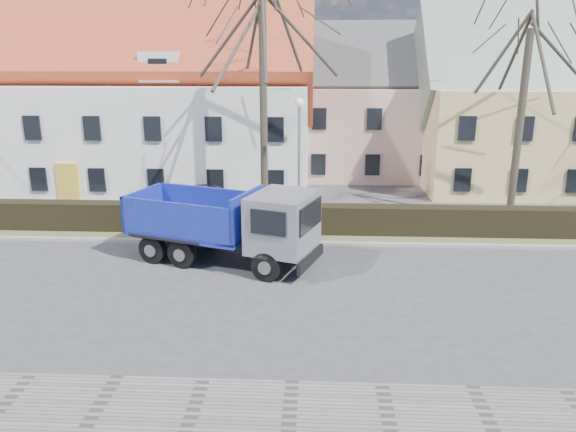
# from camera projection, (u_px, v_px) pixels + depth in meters

# --- Properties ---
(ground) EXTENTS (120.00, 120.00, 0.00)m
(ground) POSITION_uv_depth(u_px,v_px,m) (300.00, 287.00, 19.82)
(ground) COLOR #3F3F41
(curb_far) EXTENTS (80.00, 0.30, 0.12)m
(curb_far) POSITION_uv_depth(u_px,v_px,m) (303.00, 243.00, 24.21)
(curb_far) COLOR gray
(curb_far) RESTS_ON ground
(grass_strip) EXTENTS (80.00, 3.00, 0.10)m
(grass_strip) POSITION_uv_depth(u_px,v_px,m) (304.00, 232.00, 25.75)
(grass_strip) COLOR #525832
(grass_strip) RESTS_ON ground
(hedge) EXTENTS (60.00, 0.90, 1.30)m
(hedge) POSITION_uv_depth(u_px,v_px,m) (304.00, 220.00, 25.39)
(hedge) COLOR black
(hedge) RESTS_ON ground
(building_white) EXTENTS (26.80, 10.80, 9.50)m
(building_white) POSITION_uv_depth(u_px,v_px,m) (97.00, 107.00, 34.45)
(building_white) COLOR silver
(building_white) RESTS_ON ground
(building_pink) EXTENTS (10.80, 8.80, 8.00)m
(building_pink) POSITION_uv_depth(u_px,v_px,m) (368.00, 114.00, 37.67)
(building_pink) COLOR #D1A294
(building_pink) RESTS_ON ground
(building_yellow) EXTENTS (18.80, 10.80, 8.50)m
(building_yellow) POSITION_uv_depth(u_px,v_px,m) (571.00, 116.00, 34.15)
(building_yellow) COLOR #DABA77
(building_yellow) RESTS_ON ground
(tree_1) EXTENTS (9.20, 9.20, 12.65)m
(tree_1) POSITION_uv_depth(u_px,v_px,m) (263.00, 89.00, 26.29)
(tree_1) COLOR #342E24
(tree_1) RESTS_ON ground
(tree_2) EXTENTS (8.00, 8.00, 11.00)m
(tree_2) POSITION_uv_depth(u_px,v_px,m) (522.00, 108.00, 25.94)
(tree_2) COLOR #342E24
(tree_2) RESTS_ON ground
(dump_truck) EXTENTS (8.28, 5.26, 3.11)m
(dump_truck) POSITION_uv_depth(u_px,v_px,m) (216.00, 223.00, 21.93)
(dump_truck) COLOR navy
(dump_truck) RESTS_ON ground
(streetlight) EXTENTS (0.48, 0.48, 6.10)m
(streetlight) POSITION_uv_depth(u_px,v_px,m) (299.00, 164.00, 25.69)
(streetlight) COLOR #9C9C9C
(streetlight) RESTS_ON ground
(cart_frame) EXTENTS (0.72, 0.54, 0.59)m
(cart_frame) POSITION_uv_depth(u_px,v_px,m) (172.00, 237.00, 24.25)
(cart_frame) COLOR silver
(cart_frame) RESTS_ON ground
(parked_car_a) EXTENTS (3.87, 2.78, 1.22)m
(parked_car_a) POSITION_uv_depth(u_px,v_px,m) (212.00, 194.00, 30.32)
(parked_car_a) COLOR #333237
(parked_car_a) RESTS_ON ground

